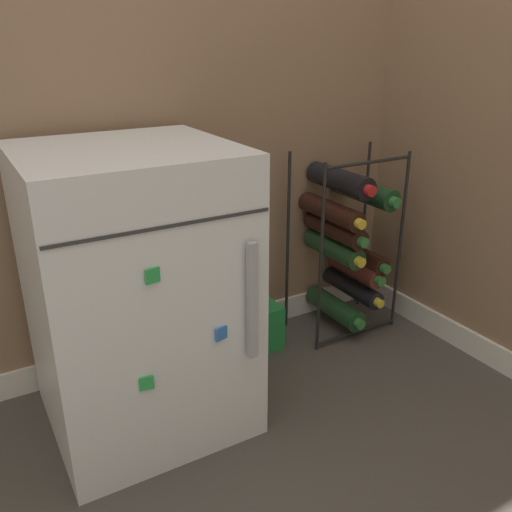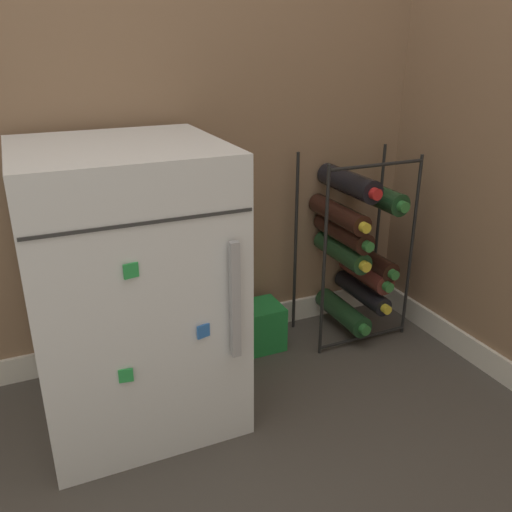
{
  "view_description": "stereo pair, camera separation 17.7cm",
  "coord_description": "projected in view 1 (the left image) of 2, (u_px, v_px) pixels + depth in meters",
  "views": [
    {
      "loc": [
        -0.6,
        -1.12,
        1.08
      ],
      "look_at": [
        0.22,
        0.3,
        0.41
      ],
      "focal_mm": 38.0,
      "sensor_mm": 36.0,
      "label": 1
    },
    {
      "loc": [
        -0.44,
        -1.2,
        1.08
      ],
      "look_at": [
        0.22,
        0.3,
        0.41
      ],
      "focal_mm": 38.0,
      "sensor_mm": 36.0,
      "label": 2
    }
  ],
  "objects": [
    {
      "name": "wine_rack",
      "position": [
        345.0,
        241.0,
        2.04
      ],
      "size": [
        0.38,
        0.33,
        0.7
      ],
      "color": "black",
      "rests_on": "ground_plane"
    },
    {
      "name": "mini_fridge",
      "position": [
        137.0,
        293.0,
        1.52
      ],
      "size": [
        0.54,
        0.55,
        0.82
      ],
      "color": "silver",
      "rests_on": "ground_plane"
    },
    {
      "name": "ground_plane",
      "position": [
        241.0,
        433.0,
        1.58
      ],
      "size": [
        14.0,
        14.0,
        0.0
      ],
      "primitive_type": "plane",
      "color": "#423D38"
    },
    {
      "name": "soda_box",
      "position": [
        249.0,
        328.0,
        1.98
      ],
      "size": [
        0.22,
        0.15,
        0.17
      ],
      "color": "#1E7F38",
      "rests_on": "ground_plane"
    }
  ]
}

